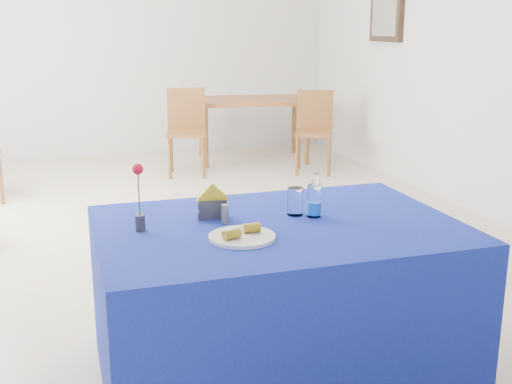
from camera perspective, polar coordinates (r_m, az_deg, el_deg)
floor at (r=5.12m, az=-5.44°, el=-3.87°), size 7.00×7.00×0.00m
room_shell at (r=4.85m, az=-5.95°, el=16.10°), size 7.00×7.00×7.00m
picture_frame at (r=7.23m, az=11.54°, el=15.01°), size 0.06×0.64×0.52m
picture_art at (r=7.22m, az=11.36°, el=15.02°), size 0.02×0.52×0.40m
plate at (r=2.67m, az=-1.24°, el=-4.00°), size 0.28×0.28×0.01m
drinking_glass at (r=2.98m, az=3.50°, el=-0.84°), size 0.07×0.07×0.13m
salt_shaker at (r=2.93m, az=-3.99°, el=-1.59°), size 0.03×0.03×0.08m
pepper_shaker at (r=2.86m, az=-2.78°, el=-1.95°), size 0.03×0.03×0.08m
blue_table at (r=3.00m, az=1.93°, el=-9.74°), size 1.60×1.10×0.76m
water_bottle at (r=2.96m, az=5.18°, el=-0.86°), size 0.07×0.07×0.21m
napkin_holder at (r=2.93m, az=-3.90°, el=-1.43°), size 0.15×0.07×0.17m
rose_vase at (r=2.77m, az=-10.35°, el=-0.63°), size 0.05×0.05×0.30m
oak_table at (r=7.81m, az=-0.32°, el=7.74°), size 1.44×1.04×0.76m
chair_bg_left at (r=7.15m, az=-6.20°, el=5.93°), size 0.50×0.50×0.94m
chair_bg_right at (r=7.25m, az=5.21°, el=5.92°), size 0.54×0.54×0.91m
banana_pieces at (r=2.65m, az=-1.25°, el=-3.48°), size 0.18×0.11×0.04m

